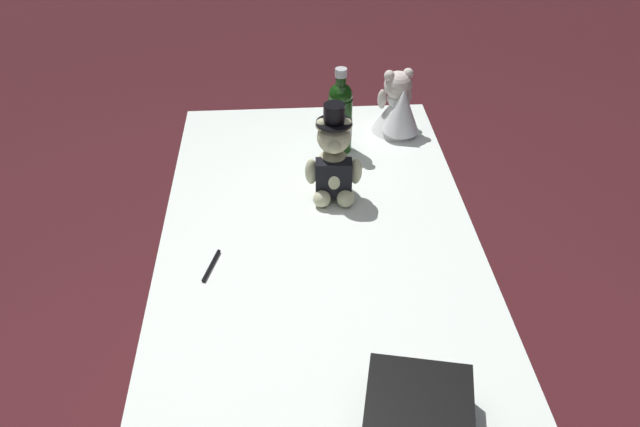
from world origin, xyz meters
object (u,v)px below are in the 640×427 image
object	(u,v)px
teddy_bear_bride	(398,107)
signing_pen	(212,264)
teddy_bear_groom	(334,163)
champagne_bottle	(340,117)

from	to	relation	value
teddy_bear_bride	signing_pen	bearing A→B (deg)	-41.41
teddy_bear_bride	signing_pen	size ratio (longest dim) A/B	1.79
teddy_bear_groom	champagne_bottle	world-z (taller)	teddy_bear_groom
teddy_bear_groom	signing_pen	world-z (taller)	teddy_bear_groom
signing_pen	champagne_bottle	bearing A→B (deg)	145.84
teddy_bear_groom	teddy_bear_bride	size ratio (longest dim) A/B	1.31
teddy_bear_groom	signing_pen	distance (m)	0.47
champagne_bottle	teddy_bear_groom	bearing A→B (deg)	-9.20
teddy_bear_bride	signing_pen	distance (m)	0.90
signing_pen	teddy_bear_bride	bearing A→B (deg)	138.59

